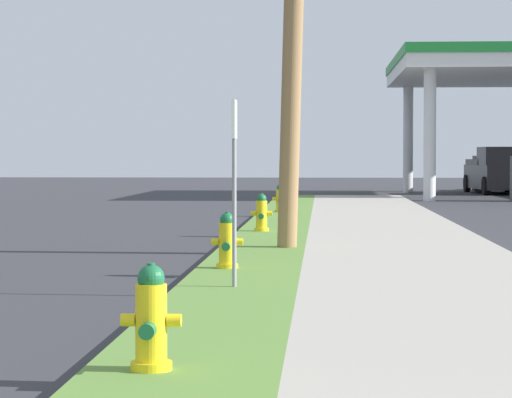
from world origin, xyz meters
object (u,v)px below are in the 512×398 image
object	(u,v)px
street_sign_post	(234,153)
truck_black_at_forecourt	(499,172)
fire_hydrant_fourth	(280,200)
fire_hydrant_nearest	(151,323)
fire_hydrant_third	(262,215)
fire_hydrant_second	(227,244)

from	to	relation	value
street_sign_post	truck_black_at_forecourt	bearing A→B (deg)	76.68
fire_hydrant_fourth	street_sign_post	bearing A→B (deg)	-89.63
fire_hydrant_nearest	fire_hydrant_third	world-z (taller)	same
fire_hydrant_second	truck_black_at_forecourt	bearing A→B (deg)	75.45
fire_hydrant_nearest	street_sign_post	size ratio (longest dim) A/B	0.35
street_sign_post	truck_black_at_forecourt	xyz separation A→B (m)	(8.45, 35.70, -0.72)
fire_hydrant_fourth	truck_black_at_forecourt	world-z (taller)	truck_black_at_forecourt
fire_hydrant_nearest	fire_hydrant_third	bearing A→B (deg)	90.05
fire_hydrant_second	fire_hydrant_third	size ratio (longest dim) A/B	1.00
fire_hydrant_second	fire_hydrant_third	world-z (taller)	same
truck_black_at_forecourt	fire_hydrant_fourth	bearing A→B (deg)	-114.69
fire_hydrant_third	street_sign_post	world-z (taller)	street_sign_post
fire_hydrant_third	fire_hydrant_fourth	size ratio (longest dim) A/B	1.00
fire_hydrant_nearest	street_sign_post	world-z (taller)	street_sign_post
fire_hydrant_fourth	truck_black_at_forecourt	size ratio (longest dim) A/B	0.14
fire_hydrant_second	street_sign_post	distance (m)	2.45
fire_hydrant_nearest	truck_black_at_forecourt	distance (m)	41.65
fire_hydrant_fourth	fire_hydrant_nearest	bearing A→B (deg)	-90.20
fire_hydrant_third	truck_black_at_forecourt	xyz separation A→B (m)	(8.65, 26.17, 0.47)
fire_hydrant_nearest	truck_black_at_forecourt	world-z (taller)	truck_black_at_forecourt
fire_hydrant_third	fire_hydrant_fourth	distance (m)	7.55
fire_hydrant_fourth	street_sign_post	world-z (taller)	street_sign_post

